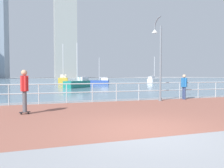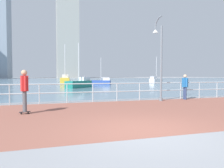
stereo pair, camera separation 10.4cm
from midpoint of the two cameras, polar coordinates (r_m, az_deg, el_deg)
ground at (r=45.39m, az=-13.89°, el=0.38°), size 220.00×220.00×0.00m
brick_paving at (r=8.76m, az=0.37°, el=-7.47°), size 28.00×7.18×0.01m
harbor_water at (r=56.89m, az=-14.56°, el=0.76°), size 180.00×88.00×0.00m
waterfront_railing at (r=12.12m, az=-4.75°, el=-1.30°), size 25.25×0.06×1.05m
lamppost at (r=13.14m, az=12.38°, el=7.58°), size 0.38×0.81×4.90m
skateboarder at (r=9.01m, az=-21.45°, el=-0.87°), size 0.41×0.56×1.69m
bystander at (r=14.15m, az=18.60°, el=-0.23°), size 0.29×0.56×1.53m
sailboat_teal at (r=43.88m, az=11.39°, el=0.97°), size 3.63×2.92×5.07m
sailboat_gray at (r=34.95m, az=-2.62°, el=0.55°), size 3.15×2.16×4.27m
sailboat_blue at (r=26.40m, az=-8.30°, el=0.16°), size 3.52×3.45×5.28m
sailboat_navy at (r=38.63m, az=-11.97°, el=1.03°), size 2.08×4.96×6.76m
tower_brick at (r=113.77m, az=-11.48°, el=13.16°), size 10.29×11.28×47.54m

